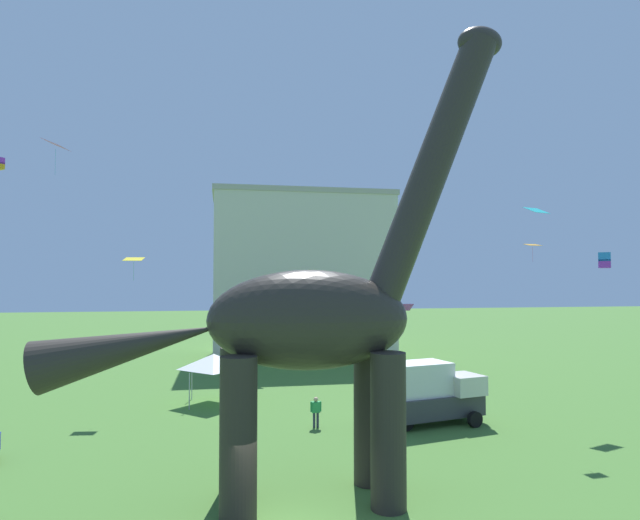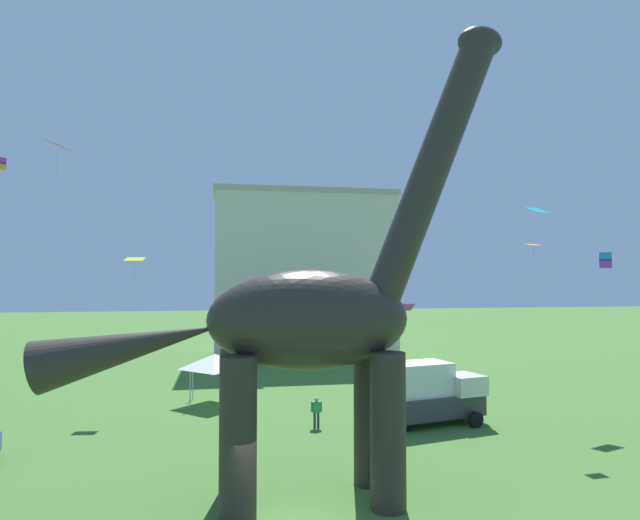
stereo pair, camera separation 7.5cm
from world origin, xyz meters
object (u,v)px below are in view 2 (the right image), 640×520
at_px(festival_canopy_tent, 214,361).
at_px(kite_high_left, 606,260).
at_px(parked_box_truck, 428,392).
at_px(kite_trailing, 533,245).
at_px(person_watching_child, 316,409).
at_px(kite_mid_right, 537,210).
at_px(kite_apex, 135,259).
at_px(kite_mid_center, 57,145).
at_px(kite_near_low, 0,164).
at_px(kite_near_high, 402,307).
at_px(dinosaur_sculpture, 307,320).
at_px(kite_far_right, 259,325).

relative_size(festival_canopy_tent, kite_high_left, 4.08).
bearing_deg(parked_box_truck, kite_trailing, -34.41).
bearing_deg(person_watching_child, festival_canopy_tent, -50.03).
distance_m(parked_box_truck, kite_trailing, 9.31).
height_order(kite_mid_right, kite_apex, kite_mid_right).
bearing_deg(kite_high_left, kite_apex, 156.18).
bearing_deg(kite_mid_center, person_watching_child, -34.09).
xyz_separation_m(person_watching_child, kite_near_low, (-16.65, 4.18, 12.87)).
distance_m(kite_mid_right, kite_near_high, 12.18).
height_order(parked_box_truck, person_watching_child, parked_box_truck).
bearing_deg(kite_apex, kite_mid_right, -10.97).
bearing_deg(kite_mid_right, kite_trailing, -124.82).
bearing_deg(kite_trailing, festival_canopy_tent, 151.44).
distance_m(person_watching_child, kite_near_high, 14.68).
height_order(festival_canopy_tent, kite_apex, kite_apex).
bearing_deg(kite_mid_center, kite_near_low, -98.66).
xyz_separation_m(kite_apex, kite_high_left, (23.92, -10.56, -0.29)).
xyz_separation_m(kite_near_high, kite_trailing, (2.35, -13.44, 3.81)).
height_order(dinosaur_sculpture, kite_far_right, dinosaur_sculpture).
relative_size(kite_mid_right, kite_high_left, 2.06).
xyz_separation_m(dinosaur_sculpture, kite_high_left, (15.75, 5.18, 2.35)).
bearing_deg(kite_mid_center, kite_far_right, 12.94).
bearing_deg(kite_mid_center, kite_trailing, -26.04).
height_order(dinosaur_sculpture, kite_high_left, dinosaur_sculpture).
height_order(kite_near_low, kite_trailing, kite_near_low).
bearing_deg(kite_near_low, kite_trailing, -13.33).
relative_size(person_watching_child, kite_mid_right, 0.97).
distance_m(kite_mid_right, kite_trailing, 6.09).
distance_m(dinosaur_sculpture, kite_mid_center, 26.01).
bearing_deg(kite_mid_right, kite_mid_center, 164.26).
height_order(festival_canopy_tent, kite_trailing, kite_trailing).
xyz_separation_m(festival_canopy_tent, kite_far_right, (3.18, 7.34, 1.58)).
relative_size(kite_far_right, kite_near_high, 1.38).
xyz_separation_m(kite_far_right, kite_apex, (-8.00, -6.84, 4.66)).
distance_m(festival_canopy_tent, kite_apex, 7.90).
xyz_separation_m(dinosaur_sculpture, kite_mid_right, (15.86, 11.09, 5.61)).
xyz_separation_m(person_watching_child, kite_near_high, (8.46, 11.11, 4.55)).
relative_size(kite_apex, kite_near_high, 0.87).
relative_size(kite_mid_right, kite_far_right, 0.70).
xyz_separation_m(dinosaur_sculpture, kite_near_low, (-14.79, 13.02, 7.67)).
relative_size(festival_canopy_tent, kite_mid_center, 1.36).
height_order(kite_far_right, kite_apex, kite_apex).
xyz_separation_m(dinosaur_sculpture, kite_mid_center, (-13.81, 19.45, 10.36)).
bearing_deg(kite_mid_center, kite_mid_right, -15.74).
distance_m(kite_far_right, kite_near_high, 10.91).
bearing_deg(parked_box_truck, kite_high_left, -35.18).
height_order(dinosaur_sculpture, kite_trailing, dinosaur_sculpture).
distance_m(kite_high_left, kite_near_high, 16.02).
distance_m(dinosaur_sculpture, kite_trailing, 14.60).
bearing_deg(kite_apex, parked_box_truck, -24.62).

